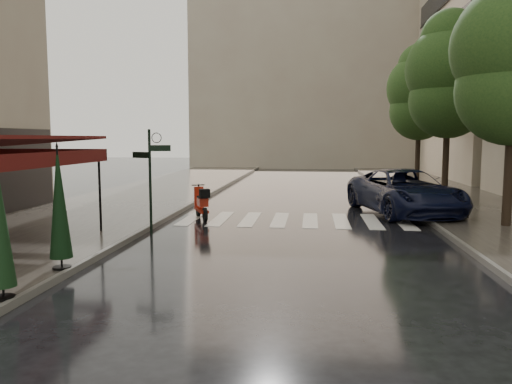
% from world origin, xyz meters
% --- Properties ---
extents(ground, '(120.00, 120.00, 0.00)m').
position_xyz_m(ground, '(0.00, 0.00, 0.00)').
color(ground, black).
rests_on(ground, ground).
extents(sidewalk_near, '(6.00, 60.00, 0.12)m').
position_xyz_m(sidewalk_near, '(-4.50, 12.00, 0.06)').
color(sidewalk_near, '#38332D').
rests_on(sidewalk_near, ground).
extents(sidewalk_far, '(5.50, 60.00, 0.12)m').
position_xyz_m(sidewalk_far, '(10.25, 12.00, 0.06)').
color(sidewalk_far, '#38332D').
rests_on(sidewalk_far, ground).
extents(curb_near, '(0.12, 60.00, 0.16)m').
position_xyz_m(curb_near, '(-1.45, 12.00, 0.07)').
color(curb_near, '#595651').
rests_on(curb_near, ground).
extents(curb_far, '(0.12, 60.00, 0.16)m').
position_xyz_m(curb_far, '(7.45, 12.00, 0.07)').
color(curb_far, '#595651').
rests_on(curb_far, ground).
extents(crosswalk, '(7.85, 3.20, 0.01)m').
position_xyz_m(crosswalk, '(2.98, 6.00, 0.01)').
color(crosswalk, silver).
rests_on(crosswalk, ground).
extents(signpost, '(1.17, 0.29, 3.10)m').
position_xyz_m(signpost, '(-1.19, 3.00, 1.83)').
color(signpost, black).
rests_on(signpost, ground).
extents(haussmann_far, '(8.00, 16.00, 18.50)m').
position_xyz_m(haussmann_far, '(16.50, 26.00, 9.25)').
color(haussmann_far, gray).
rests_on(haussmann_far, ground).
extents(backdrop_building, '(22.00, 6.00, 20.00)m').
position_xyz_m(backdrop_building, '(3.00, 38.00, 10.00)').
color(backdrop_building, gray).
rests_on(backdrop_building, ground).
extents(tree_mid, '(3.80, 3.80, 8.34)m').
position_xyz_m(tree_mid, '(9.50, 12.00, 5.59)').
color(tree_mid, black).
rests_on(tree_mid, sidewalk_far).
extents(tree_far, '(3.80, 3.80, 8.16)m').
position_xyz_m(tree_far, '(9.70, 19.00, 5.46)').
color(tree_far, black).
rests_on(tree_far, sidewalk_far).
extents(scooter, '(0.91, 1.67, 1.17)m').
position_xyz_m(scooter, '(-0.29, 5.80, 0.54)').
color(scooter, black).
rests_on(scooter, ground).
extents(parked_car, '(4.17, 6.51, 1.67)m').
position_xyz_m(parked_car, '(7.00, 7.88, 0.83)').
color(parked_car, black).
rests_on(parked_car, ground).
extents(parasol_front, '(0.47, 0.47, 2.60)m').
position_xyz_m(parasol_front, '(-1.65, -1.50, 1.52)').
color(parasol_front, black).
rests_on(parasol_front, sidewalk_near).
extents(parasol_back, '(0.45, 0.45, 2.39)m').
position_xyz_m(parasol_back, '(-1.65, -3.50, 1.41)').
color(parasol_back, black).
rests_on(parasol_back, sidewalk_near).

